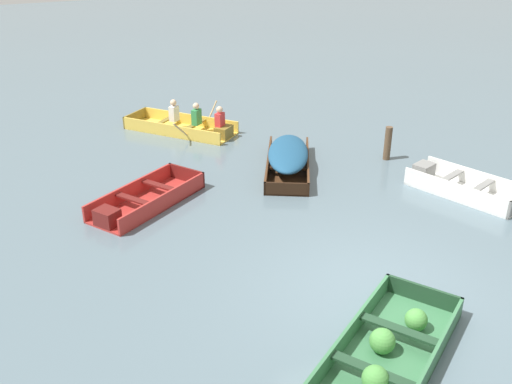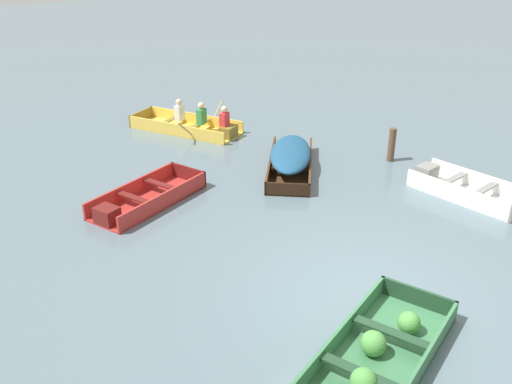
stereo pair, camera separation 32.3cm
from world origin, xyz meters
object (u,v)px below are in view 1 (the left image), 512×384
at_px(dinghy_green_foreground, 384,359).
at_px(mooring_post, 388,143).
at_px(skiff_red_far_moored, 143,201).
at_px(skiff_dark_varnish_mid_moored, 288,156).
at_px(rowboat_yellow_with_crew, 187,125).
at_px(skiff_white_near_moored, 459,186).

relative_size(dinghy_green_foreground, mooring_post, 3.98).
xyz_separation_m(dinghy_green_foreground, skiff_red_far_moored, (-1.53, 6.17, -0.01)).
height_order(skiff_dark_varnish_mid_moored, rowboat_yellow_with_crew, rowboat_yellow_with_crew).
bearing_deg(skiff_dark_varnish_mid_moored, skiff_white_near_moored, -45.45).
relative_size(dinghy_green_foreground, skiff_white_near_moored, 1.29).
bearing_deg(skiff_dark_varnish_mid_moored, skiff_red_far_moored, -174.32).
bearing_deg(rowboat_yellow_with_crew, dinghy_green_foreground, -95.30).
xyz_separation_m(skiff_red_far_moored, rowboat_yellow_with_crew, (2.48, 4.00, 0.08)).
bearing_deg(skiff_dark_varnish_mid_moored, dinghy_green_foreground, -108.63).
xyz_separation_m(skiff_white_near_moored, skiff_dark_varnish_mid_moored, (-2.80, 2.84, 0.20)).
relative_size(skiff_white_near_moored, mooring_post, 3.08).
distance_m(dinghy_green_foreground, rowboat_yellow_with_crew, 10.21).
bearing_deg(skiff_dark_varnish_mid_moored, mooring_post, -12.33).
relative_size(dinghy_green_foreground, skiff_dark_varnish_mid_moored, 1.12).
height_order(dinghy_green_foreground, skiff_red_far_moored, dinghy_green_foreground).
bearing_deg(mooring_post, skiff_dark_varnish_mid_moored, 167.67).
height_order(skiff_white_near_moored, mooring_post, mooring_post).
height_order(skiff_dark_varnish_mid_moored, mooring_post, mooring_post).
bearing_deg(skiff_red_far_moored, dinghy_green_foreground, -76.05).
bearing_deg(skiff_red_far_moored, skiff_dark_varnish_mid_moored, 5.68).
bearing_deg(skiff_white_near_moored, skiff_red_far_moored, 159.29).
bearing_deg(dinghy_green_foreground, rowboat_yellow_with_crew, 84.70).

